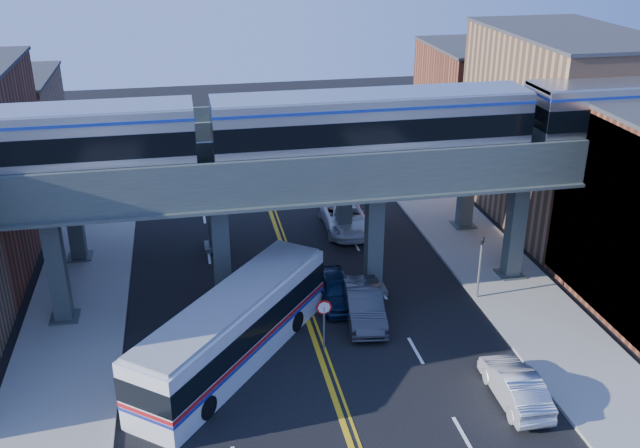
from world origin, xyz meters
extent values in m
plane|color=black|center=(0.00, 0.00, 0.00)|extent=(120.00, 120.00, 0.00)
cube|color=gray|center=(-11.50, 10.00, 0.08)|extent=(5.00, 70.00, 0.16)
cube|color=gray|center=(11.50, 10.00, 0.08)|extent=(5.00, 70.00, 0.16)
cube|color=#90684A|center=(-18.50, 29.00, 4.00)|extent=(8.00, 10.00, 8.00)
cube|color=#90684A|center=(18.50, 16.00, 6.00)|extent=(8.00, 14.00, 12.00)
cube|color=brown|center=(18.50, 29.00, 4.50)|extent=(8.00, 10.00, 9.00)
cube|color=teal|center=(14.55, 4.00, 4.75)|extent=(0.10, 9.50, 9.50)
cube|color=#465150|center=(-12.00, 8.00, 3.00)|extent=(0.85, 0.85, 6.00)
cube|color=#465150|center=(-4.00, 8.00, 3.00)|extent=(0.85, 0.85, 6.00)
cube|color=#465150|center=(4.00, 8.00, 3.00)|extent=(0.85, 0.85, 6.00)
cube|color=#465150|center=(12.00, 8.00, 3.00)|extent=(0.85, 0.85, 6.00)
cube|color=#3E4743|center=(0.00, 8.00, 6.70)|extent=(52.00, 3.60, 1.40)
cube|color=#465150|center=(-12.00, 15.00, 3.00)|extent=(0.85, 0.85, 6.00)
cube|color=#465150|center=(-4.00, 15.00, 3.00)|extent=(0.85, 0.85, 6.00)
cube|color=#465150|center=(4.00, 15.00, 3.00)|extent=(0.85, 0.85, 6.00)
cube|color=#465150|center=(12.00, 15.00, 3.00)|extent=(0.85, 0.85, 6.00)
cube|color=#3E4743|center=(0.00, 15.00, 6.70)|extent=(52.00, 3.60, 1.40)
cube|color=black|center=(-7.70, 8.00, 7.53)|extent=(2.26, 2.26, 0.26)
cube|color=#AFB2B9|center=(-12.70, 8.00, 9.30)|extent=(15.59, 2.98, 3.28)
cube|color=black|center=(-12.70, 8.00, 9.45)|extent=(15.61, 3.04, 1.13)
cube|color=black|center=(-1.29, 8.00, 7.53)|extent=(2.26, 2.26, 0.26)
cube|color=black|center=(8.69, 8.00, 7.53)|extent=(2.26, 2.26, 0.26)
cube|color=#AFB2B9|center=(3.70, 8.00, 9.30)|extent=(15.59, 2.98, 3.28)
cube|color=black|center=(3.70, 8.00, 9.45)|extent=(15.61, 3.04, 1.13)
cube|color=black|center=(15.10, 8.00, 7.53)|extent=(2.26, 2.26, 0.26)
cylinder|color=slate|center=(0.30, 3.00, 1.15)|extent=(0.09, 0.09, 2.30)
cylinder|color=red|center=(0.30, 3.00, 2.25)|extent=(0.76, 0.04, 0.76)
cylinder|color=slate|center=(9.20, 6.00, 1.60)|extent=(0.12, 0.12, 3.20)
imported|color=black|center=(9.20, 6.00, 3.65)|extent=(0.15, 0.18, 0.90)
cube|color=silver|center=(-3.86, 2.92, 1.60)|extent=(9.80, 11.34, 3.19)
cube|color=black|center=(-3.86, 2.92, 2.01)|extent=(9.87, 11.41, 1.08)
cube|color=#B21419|center=(-3.86, 2.92, 1.29)|extent=(9.86, 11.40, 0.19)
cylinder|color=black|center=(-6.32, -0.18, 0.52)|extent=(2.82, 2.54, 1.03)
cylinder|color=black|center=(-1.70, 5.63, 0.52)|extent=(2.82, 2.54, 1.03)
imported|color=#11203E|center=(1.80, 7.16, 0.76)|extent=(1.94, 4.50, 1.51)
imported|color=#313134|center=(2.81, 5.24, 0.83)|extent=(2.36, 5.24, 1.67)
imported|color=white|center=(4.38, 16.25, 0.81)|extent=(2.83, 5.92, 1.63)
imported|color=#BAB9BE|center=(3.71, 25.94, 0.91)|extent=(2.99, 6.45, 1.83)
imported|color=#A4A5A9|center=(7.40, -2.33, 0.75)|extent=(1.71, 4.59, 1.50)
camera|label=1|loc=(-5.37, -24.79, 18.97)|focal=40.00mm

